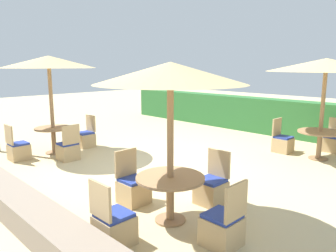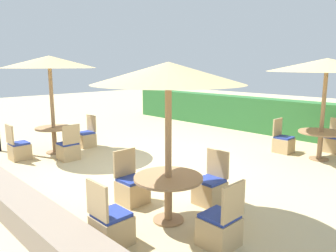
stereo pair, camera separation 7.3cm
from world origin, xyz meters
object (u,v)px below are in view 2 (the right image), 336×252
object	(u,v)px
patio_chair_front_left_south	(19,150)
patio_chair_front_right_east	(220,228)
round_table_back_right	(321,137)
patio_chair_back_right_north	(335,143)
patio_chair_front_left_north	(86,138)
parasol_front_left	(49,62)
round_table_front_right	(168,186)
parasol_front_right	(168,74)
patio_chair_front_right_west	(132,188)
patio_chair_front_right_south	(111,226)
patio_chair_front_left_east	(69,150)
patio_chair_front_right_north	(210,189)
round_table_front_left	(54,133)
parasol_back_right	(327,65)
patio_chair_back_right_west	(283,143)

from	to	relation	value
patio_chair_front_left_south	patio_chair_front_right_east	world-z (taller)	same
round_table_back_right	patio_chair_back_right_north	world-z (taller)	patio_chair_back_right_north
patio_chair_front_left_north	patio_chair_front_left_south	distance (m)	1.94
parasol_front_left	round_table_front_right	size ratio (longest dim) A/B	2.48
parasol_front_right	patio_chair_front_right_west	size ratio (longest dim) A/B	2.63
parasol_front_right	patio_chair_front_right_west	bearing A→B (deg)	178.89
patio_chair_front_left_south	patio_chair_front_right_west	world-z (taller)	same
parasol_front_right	patio_chair_front_left_north	bearing A→B (deg)	163.23
parasol_front_left	patio_chair_front_right_south	bearing A→B (deg)	-17.47
patio_chair_front_left_east	parasol_front_right	bearing A→B (deg)	-96.79
patio_chair_front_right_north	patio_chair_back_right_north	bearing A→B (deg)	-92.63
patio_chair_front_right_south	patio_chair_front_right_west	xyz separation A→B (m)	(-0.89, 1.05, 0.00)
parasol_front_left	patio_chair_front_right_north	distance (m)	5.58
round_table_front_left	patio_chair_back_right_north	bearing A→B (deg)	46.48
patio_chair_front_right_east	parasol_back_right	xyz separation A→B (m)	(-0.72, 5.14, 2.12)
patio_chair_back_right_north	patio_chair_back_right_west	xyz separation A→B (m)	(-0.98, -1.07, 0.00)
patio_chair_front_right_west	parasol_back_right	xyz separation A→B (m)	(1.23, 5.11, 2.12)
round_table_front_right	parasol_back_right	world-z (taller)	parasol_back_right
round_table_front_left	patio_chair_front_left_north	bearing A→B (deg)	89.35
round_table_front_left	patio_chair_front_right_east	bearing A→B (deg)	-5.23
patio_chair_front_right_east	patio_chair_front_left_south	bearing A→B (deg)	93.80
patio_chair_front_left_south	parasol_back_right	distance (m)	8.00
patio_chair_front_left_south	round_table_front_right	world-z (taller)	patio_chair_front_left_south
patio_chair_front_left_east	patio_chair_front_right_east	size ratio (longest dim) A/B	1.00
patio_chair_front_left_south	parasol_front_right	bearing A→B (deg)	4.66
parasol_front_left	patio_chair_front_right_north	world-z (taller)	parasol_front_left
round_table_front_right	patio_chair_back_right_north	distance (m)	6.20
patio_chair_back_right_north	round_table_front_right	bearing A→B (deg)	87.38
round_table_back_right	round_table_front_right	bearing A→B (deg)	-93.22
patio_chair_front_left_north	patio_chair_front_right_south	xyz separation A→B (m)	(5.01, -2.56, 0.00)
patio_chair_front_left_east	patio_chair_front_right_west	distance (m)	3.27
parasol_front_left	patio_chair_front_left_east	distance (m)	2.37
patio_chair_front_right_east	patio_chair_front_right_south	bearing A→B (deg)	134.14
parasol_front_left	parasol_back_right	xyz separation A→B (m)	(5.36, 4.58, -0.07)
patio_chair_front_left_east	round_table_front_right	xyz separation A→B (m)	(4.17, -0.50, 0.30)
patio_chair_front_left_south	parasol_front_right	size ratio (longest dim) A/B	0.38
patio_chair_front_left_east	patio_chair_front_left_south	world-z (taller)	same
parasol_front_left	parasol_back_right	distance (m)	7.05
patio_chair_front_right_east	round_table_back_right	distance (m)	5.20
round_table_back_right	patio_chair_front_left_north	bearing A→B (deg)	-146.02
round_table_front_right	patio_chair_front_right_east	bearing A→B (deg)	-0.53
parasol_front_right	patio_chair_back_right_north	bearing A→B (deg)	87.38
patio_chair_front_left_north	patio_chair_front_right_south	distance (m)	5.62
patio_chair_front_left_east	round_table_back_right	distance (m)	6.44
patio_chair_front_left_east	patio_chair_front_left_north	bearing A→B (deg)	40.73
patio_chair_front_left_north	patio_chair_back_right_west	size ratio (longest dim) A/B	1.00
parasol_front_left	round_table_back_right	xyz separation A→B (m)	(5.36, 4.58, -1.88)
patio_chair_front_right_south	patio_chair_front_right_west	size ratio (longest dim) A/B	1.00
patio_chair_front_left_south	patio_chair_front_right_south	distance (m)	5.06
round_table_front_left	patio_chair_front_left_east	size ratio (longest dim) A/B	1.05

